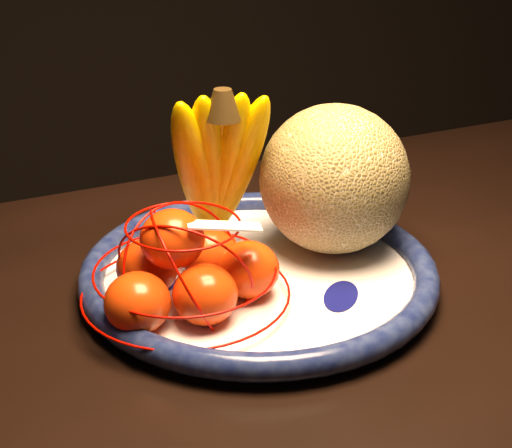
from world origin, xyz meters
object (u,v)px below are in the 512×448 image
object	(u,v)px
cantaloupe	(334,179)
mandarin_bag	(187,271)
dining_table	(451,362)
fruit_bowl	(259,273)
banana_bunch	(217,161)

from	to	relation	value
cantaloupe	mandarin_bag	size ratio (longest dim) A/B	0.73
dining_table	cantaloupe	distance (m)	0.24
mandarin_bag	fruit_bowl	bearing A→B (deg)	22.65
dining_table	banana_bunch	distance (m)	0.35
dining_table	fruit_bowl	xyz separation A→B (m)	(-0.20, 0.09, 0.10)
dining_table	mandarin_bag	xyz separation A→B (m)	(-0.28, 0.06, 0.13)
cantaloupe	mandarin_bag	world-z (taller)	cantaloupe
cantaloupe	banana_bunch	xyz separation A→B (m)	(-0.13, 0.04, 0.02)
dining_table	banana_bunch	xyz separation A→B (m)	(-0.22, 0.16, 0.21)
cantaloupe	banana_bunch	size ratio (longest dim) A/B	0.78
banana_bunch	mandarin_bag	world-z (taller)	banana_bunch
banana_bunch	mandarin_bag	xyz separation A→B (m)	(-0.06, -0.11, -0.07)
banana_bunch	mandarin_bag	size ratio (longest dim) A/B	0.93
banana_bunch	cantaloupe	bearing A→B (deg)	-12.02
dining_table	banana_bunch	bearing A→B (deg)	136.79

